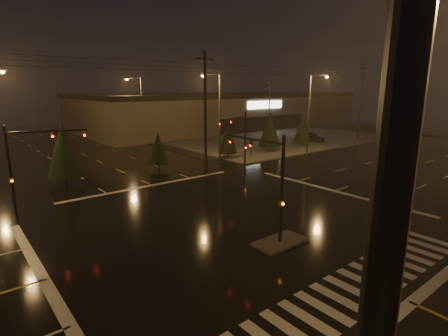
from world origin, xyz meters
The scene contains 22 objects.
ground centered at (0.00, 0.00, 0.00)m, with size 140.00×140.00×0.00m, color black.
sidewalk_ne centered at (30.00, 30.00, 0.06)m, with size 36.00×36.00×0.12m, color #484540.
median_island centered at (0.00, -4.00, 0.07)m, with size 3.00×1.60×0.15m, color #484540.
crosswalk centered at (0.00, -9.00, 0.01)m, with size 15.00×2.60×0.01m, color beige.
stop_bar_near centered at (0.00, -11.00, 0.01)m, with size 16.00×0.50×0.01m, color beige.
stop_bar_far centered at (0.00, 11.00, 0.01)m, with size 16.00×0.50×0.01m, color beige.
parking_lot centered at (35.00, 28.00, 0.04)m, with size 50.00×24.00×0.08m, color black.
retail_building centered at (35.00, 45.99, 3.84)m, with size 60.20×28.30×7.20m.
signal_mast_median centered at (0.00, -3.07, 3.75)m, with size 0.25×4.59×6.00m.
signal_mast_ne centered at (9.50, 10.14, 3.79)m, with size 4.84×1.86×6.00m.
signal_mast_nw centered at (-9.50, 10.14, 3.79)m, with size 4.84×1.86×6.00m.
streetlight_3 centered at (11.18, 16.00, 5.80)m, with size 2.77×0.32×10.00m.
streetlight_4 centered at (11.18, 36.00, 5.80)m, with size 2.77×0.32×10.00m.
streetlight_6 centered at (22.00, 11.18, 5.80)m, with size 0.32×2.77×10.00m.
utility_pole_1 centered at (8.00, 14.00, 6.13)m, with size 2.20×0.32×12.00m.
utility_pole_2 centered at (38.00, 14.00, 6.13)m, with size 2.20×0.32×12.00m.
conifer_0 centered at (12.81, 16.14, 2.49)m, with size 2.29×2.29×4.28m.
conifer_1 centered at (20.16, 16.30, 3.01)m, with size 2.96×2.96×5.33m.
conifer_2 centered at (27.23, 16.45, 2.70)m, with size 2.57×2.57×4.71m.
conifer_3 centered at (-5.74, 15.93, 3.06)m, with size 3.03×3.03×5.43m.
conifer_4 centered at (3.42, 16.00, 2.32)m, with size 2.07×2.07×3.94m.
car_parked centered at (31.62, 18.21, 0.77)m, with size 1.81×4.49×1.53m, color black.
Camera 1 is at (-13.53, -15.93, 8.33)m, focal length 28.00 mm.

